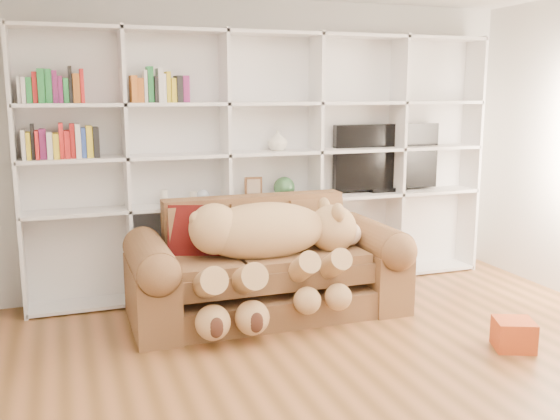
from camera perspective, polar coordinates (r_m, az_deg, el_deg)
name	(u,v)px	position (r m, az deg, el deg)	size (l,w,h in m)	color
floor	(391,394)	(4.12, 10.12, -16.25)	(5.00, 5.00, 0.00)	brown
wall_back	(265,145)	(5.98, -1.39, 5.92)	(5.00, 0.02, 2.70)	silver
bookshelf	(245,152)	(5.79, -3.23, 5.29)	(4.43, 0.35, 2.40)	white
sofa	(267,271)	(5.30, -1.24, -5.63)	(2.28, 0.98, 0.96)	brown
teddy_bear	(269,244)	(5.03, -1.05, -3.09)	(1.58, 0.90, 0.92)	tan
throw_pillow	(196,232)	(5.22, -7.71, -2.03)	(0.44, 0.14, 0.44)	#54100E
gift_box	(514,334)	(4.96, 20.58, -10.60)	(0.27, 0.26, 0.22)	#B84318
tv	(386,158)	(6.36, 9.69, 4.69)	(1.14, 0.18, 0.68)	black
picture_frame	(253,188)	(5.79, -2.45, 2.03)	(0.16, 0.03, 0.20)	#52321C
green_vase	(284,187)	(5.89, 0.39, 2.08)	(0.20, 0.20, 0.20)	#2D5932
figurine_tall	(164,198)	(5.61, -10.55, 1.13)	(0.07, 0.07, 0.14)	beige
figurine_short	(193,197)	(5.66, -7.93, 1.15)	(0.06, 0.06, 0.11)	beige
snow_globe	(203,196)	(5.68, -7.05, 1.29)	(0.12, 0.12, 0.12)	silver
shelf_vase	(278,140)	(5.81, -0.22, 6.38)	(0.18, 0.18, 0.19)	beige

